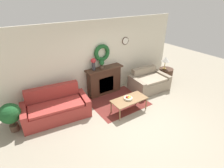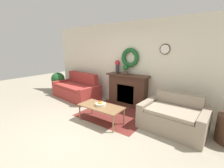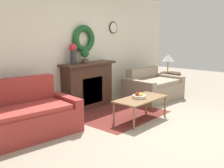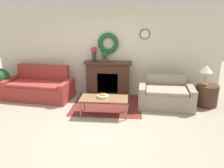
{
  "view_description": "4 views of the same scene",
  "coord_description": "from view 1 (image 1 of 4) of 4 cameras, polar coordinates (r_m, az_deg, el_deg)",
  "views": [
    {
      "loc": [
        -2.98,
        -2.84,
        3.46
      ],
      "look_at": [
        -0.13,
        1.42,
        0.78
      ],
      "focal_mm": 28.0,
      "sensor_mm": 36.0,
      "label": 1
    },
    {
      "loc": [
        2.4,
        -1.97,
        1.88
      ],
      "look_at": [
        0.02,
        1.38,
        0.89
      ],
      "focal_mm": 24.0,
      "sensor_mm": 36.0,
      "label": 2
    },
    {
      "loc": [
        -4.02,
        -2.1,
        1.68
      ],
      "look_at": [
        -0.16,
        1.3,
        0.7
      ],
      "focal_mm": 42.0,
      "sensor_mm": 36.0,
      "label": 3
    },
    {
      "loc": [
        0.72,
        -4.15,
        2.35
      ],
      "look_at": [
        0.26,
        1.22,
        0.67
      ],
      "focal_mm": 35.0,
      "sensor_mm": 36.0,
      "label": 4
    }
  ],
  "objects": [
    {
      "name": "couch_left",
      "position": [
        5.68,
        -17.79,
        -7.44
      ],
      "size": [
        2.05,
        1.15,
        0.94
      ],
      "rotation": [
        0.0,
        0.0,
        -0.12
      ],
      "color": "#9E332D",
      "rests_on": "ground_plane"
    },
    {
      "name": "floor_rug",
      "position": [
        6.29,
        1.8,
        -5.76
      ],
      "size": [
        1.86,
        1.65,
        0.01
      ],
      "color": "maroon",
      "rests_on": "ground_plane"
    },
    {
      "name": "fruit_bowl",
      "position": [
        5.6,
        5.31,
        -4.6
      ],
      "size": [
        0.28,
        0.28,
        0.12
      ],
      "color": "beige",
      "rests_on": "coffee_table"
    },
    {
      "name": "potted_plant_floor_by_couch",
      "position": [
        5.5,
        -30.31,
        -8.54
      ],
      "size": [
        0.56,
        0.56,
        0.87
      ],
      "color": "brown",
      "rests_on": "ground_plane"
    },
    {
      "name": "potted_plant_on_mantel",
      "position": [
        6.25,
        -3.37,
        6.61
      ],
      "size": [
        0.19,
        0.19,
        0.31
      ],
      "color": "brown",
      "rests_on": "fireplace"
    },
    {
      "name": "loveseat_right",
      "position": [
        7.13,
        11.87,
        0.64
      ],
      "size": [
        1.5,
        1.08,
        0.8
      ],
      "rotation": [
        0.0,
        0.0,
        -0.07
      ],
      "color": "gray",
      "rests_on": "ground_plane"
    },
    {
      "name": "side_table_by_loveseat",
      "position": [
        7.97,
        17.06,
        2.87
      ],
      "size": [
        0.59,
        0.59,
        0.58
      ],
      "color": "#42281C",
      "rests_on": "ground_plane"
    },
    {
      "name": "fireplace",
      "position": [
        6.59,
        -2.57,
        1.17
      ],
      "size": [
        1.43,
        0.41,
        1.05
      ],
      "color": "#42281C",
      "rests_on": "ground_plane"
    },
    {
      "name": "table_lamp",
      "position": [
        7.7,
        17.1,
        7.72
      ],
      "size": [
        0.34,
        0.34,
        0.53
      ],
      "color": "#B28E42",
      "rests_on": "side_table_by_loveseat"
    },
    {
      "name": "ground_plane",
      "position": [
        5.37,
        9.88,
        -12.98
      ],
      "size": [
        16.0,
        16.0,
        0.0
      ],
      "primitive_type": "plane",
      "color": "#9E937F"
    },
    {
      "name": "vase_on_mantel_left",
      "position": [
        6.1,
        -6.09,
        6.78
      ],
      "size": [
        0.18,
        0.18,
        0.44
      ],
      "color": "#2D2D33",
      "rests_on": "fireplace"
    },
    {
      "name": "wall_back",
      "position": [
        6.41,
        -4.05,
        8.4
      ],
      "size": [
        6.8,
        0.2,
        2.7
      ],
      "color": "beige",
      "rests_on": "ground_plane"
    },
    {
      "name": "coffee_table",
      "position": [
        5.64,
        5.66,
        -5.28
      ],
      "size": [
        1.16,
        0.55,
        0.45
      ],
      "color": "olive",
      "rests_on": "ground_plane"
    }
  ]
}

